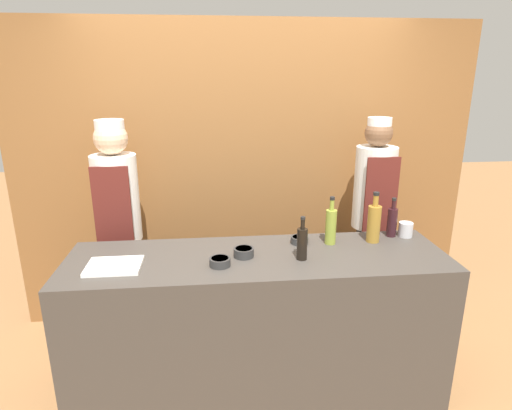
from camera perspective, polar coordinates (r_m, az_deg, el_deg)
name	(u,v)px	position (r m, az deg, el deg)	size (l,w,h in m)	color
ground_plane	(258,387)	(3.10, 0.27, -23.11)	(14.00, 14.00, 0.00)	olive
cabinet_wall	(245,176)	(3.52, -1.54, 3.92)	(3.64, 0.18, 2.40)	brown
counter	(258,325)	(2.82, 0.29, -15.69)	(2.30, 0.67, 0.95)	#3D3833
sauce_bowl_green	(244,252)	(2.57, -1.64, -6.28)	(0.12, 0.12, 0.05)	#2D2D2D
sauce_bowl_purple	(220,261)	(2.46, -4.83, -7.50)	(0.12, 0.12, 0.05)	#2D2D2D
sauce_bowl_white	(300,240)	(2.78, 5.82, -4.61)	(0.11, 0.11, 0.04)	#2D2D2D
cutting_board	(114,266)	(2.57, -18.40, -7.73)	(0.30, 0.23, 0.02)	white
bottle_vinegar	(374,223)	(2.86, 15.45, -2.27)	(0.09, 0.09, 0.33)	olive
bottle_wine	(392,221)	(3.00, 17.68, -2.09)	(0.07, 0.07, 0.27)	black
bottle_oil	(331,226)	(2.77, 9.95, -2.72)	(0.07, 0.07, 0.31)	olive
bottle_soy	(302,243)	(2.52, 6.17, -5.03)	(0.06, 0.06, 0.26)	black
cup_steel	(406,229)	(3.04, 19.32, -3.10)	(0.09, 0.09, 0.10)	#B7B7BC
chef_left	(119,226)	(3.24, -17.76, -2.68)	(0.31, 0.31, 1.71)	#28282D
chef_right	(372,218)	(3.39, 15.17, -1.74)	(0.30, 0.30, 1.70)	#28282D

